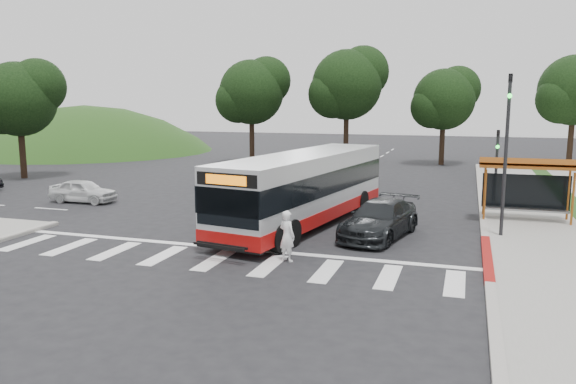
% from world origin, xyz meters
% --- Properties ---
extents(ground, '(140.00, 140.00, 0.00)m').
position_xyz_m(ground, '(0.00, 0.00, 0.00)').
color(ground, black).
rests_on(ground, ground).
extents(sidewalk_east, '(4.00, 40.00, 0.12)m').
position_xyz_m(sidewalk_east, '(11.00, 8.00, 0.06)').
color(sidewalk_east, gray).
rests_on(sidewalk_east, ground).
extents(curb_east, '(0.30, 40.00, 0.15)m').
position_xyz_m(curb_east, '(9.00, 8.00, 0.07)').
color(curb_east, '#9E9991').
rests_on(curb_east, ground).
extents(curb_east_red, '(0.32, 6.00, 0.15)m').
position_xyz_m(curb_east_red, '(9.00, -2.00, 0.08)').
color(curb_east_red, maroon).
rests_on(curb_east_red, ground).
extents(hillside_nw, '(44.00, 44.00, 10.00)m').
position_xyz_m(hillside_nw, '(-32.00, 30.00, 0.00)').
color(hillside_nw, '#1E4315').
rests_on(hillside_nw, ground).
extents(crosswalk_ladder, '(18.00, 2.60, 0.01)m').
position_xyz_m(crosswalk_ladder, '(0.00, -5.00, 0.01)').
color(crosswalk_ladder, silver).
rests_on(crosswalk_ladder, ground).
extents(bus_shelter, '(4.20, 1.60, 2.86)m').
position_xyz_m(bus_shelter, '(10.80, 5.10, 2.35)').
color(bus_shelter, '#9C511A').
rests_on(bus_shelter, sidewalk_east).
extents(traffic_signal_ne_tall, '(0.18, 0.37, 6.50)m').
position_xyz_m(traffic_signal_ne_tall, '(9.60, 1.49, 3.88)').
color(traffic_signal_ne_tall, black).
rests_on(traffic_signal_ne_tall, ground).
extents(traffic_signal_ne_short, '(0.18, 0.37, 4.00)m').
position_xyz_m(traffic_signal_ne_short, '(9.60, 8.49, 2.48)').
color(traffic_signal_ne_short, black).
rests_on(traffic_signal_ne_short, ground).
extents(tree_ne_a, '(6.16, 5.74, 9.30)m').
position_xyz_m(tree_ne_a, '(16.08, 28.06, 6.39)').
color(tree_ne_a, black).
rests_on(tree_ne_a, parking_lot).
extents(tree_north_a, '(6.60, 6.15, 10.17)m').
position_xyz_m(tree_north_a, '(-1.92, 26.07, 6.92)').
color(tree_north_a, black).
rests_on(tree_north_a, ground).
extents(tree_north_b, '(5.72, 5.33, 8.43)m').
position_xyz_m(tree_north_b, '(6.07, 28.06, 5.66)').
color(tree_north_b, black).
rests_on(tree_north_b, ground).
extents(tree_north_c, '(6.16, 5.74, 9.30)m').
position_xyz_m(tree_north_c, '(-9.92, 24.06, 6.29)').
color(tree_north_c, black).
rests_on(tree_north_c, ground).
extents(tree_west_a, '(5.72, 5.33, 8.43)m').
position_xyz_m(tree_west_a, '(-21.93, 10.06, 5.66)').
color(tree_west_a, black).
rests_on(tree_west_a, ground).
extents(transit_bus, '(4.72, 12.57, 3.18)m').
position_xyz_m(transit_bus, '(1.39, 1.43, 1.59)').
color(transit_bus, silver).
rests_on(transit_bus, ground).
extents(pedestrian, '(0.77, 0.67, 1.78)m').
position_xyz_m(pedestrian, '(2.41, -4.27, 0.89)').
color(pedestrian, white).
rests_on(pedestrian, ground).
extents(dark_sedan, '(3.07, 5.42, 1.48)m').
position_xyz_m(dark_sedan, '(4.91, 0.18, 0.74)').
color(dark_sedan, black).
rests_on(dark_sedan, ground).
extents(west_car_white, '(3.71, 1.54, 1.26)m').
position_xyz_m(west_car_white, '(-11.64, 3.12, 0.63)').
color(west_car_white, silver).
rests_on(west_car_white, ground).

